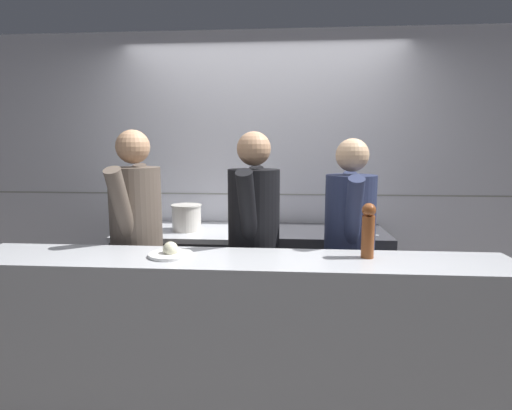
{
  "coord_description": "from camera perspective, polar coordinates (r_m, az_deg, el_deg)",
  "views": [
    {
      "loc": [
        0.2,
        -2.37,
        1.58
      ],
      "look_at": [
        -0.02,
        0.59,
        1.15
      ],
      "focal_mm": 28.0,
      "sensor_mm": 36.0,
      "label": 1
    }
  ],
  "objects": [
    {
      "name": "pepper_mill",
      "position": [
        2.26,
        15.73,
        -3.37
      ],
      "size": [
        0.08,
        0.08,
        0.3
      ],
      "color": "brown",
      "rests_on": "pass_counter"
    },
    {
      "name": "stock_pot",
      "position": [
        3.38,
        -9.89,
        -1.69
      ],
      "size": [
        0.25,
        0.25,
        0.22
      ],
      "color": "beige",
      "rests_on": "oven_range"
    },
    {
      "name": "chef_sous",
      "position": [
        2.68,
        -0.31,
        -5.63
      ],
      "size": [
        0.37,
        0.74,
        1.68
      ],
      "rotation": [
        0.0,
        0.0,
        -0.1
      ],
      "color": "black",
      "rests_on": "ground_plane"
    },
    {
      "name": "chef_line",
      "position": [
        2.77,
        13.15,
        -5.94
      ],
      "size": [
        0.35,
        0.72,
        1.64
      ],
      "rotation": [
        0.0,
        0.0,
        -0.06
      ],
      "color": "black",
      "rests_on": "ground_plane"
    },
    {
      "name": "wall_back_tiled",
      "position": [
        3.69,
        1.17,
        3.92
      ],
      "size": [
        8.0,
        0.06,
        2.6
      ],
      "color": "silver",
      "rests_on": "ground_plane"
    },
    {
      "name": "pass_counter",
      "position": [
        2.4,
        -2.82,
        -18.97
      ],
      "size": [
        3.03,
        0.45,
        0.98
      ],
      "color": "#B7BABF",
      "rests_on": "ground_plane"
    },
    {
      "name": "mixing_bowl_steel",
      "position": [
        3.37,
        13.61,
        -2.8
      ],
      "size": [
        0.28,
        0.28,
        0.11
      ],
      "color": "#B7BABF",
      "rests_on": "prep_counter"
    },
    {
      "name": "chefs_knife",
      "position": [
        3.29,
        13.31,
        -3.89
      ],
      "size": [
        0.36,
        0.15,
        0.02
      ],
      "color": "#B7BABF",
      "rests_on": "prep_counter"
    },
    {
      "name": "chef_head_cook",
      "position": [
        2.85,
        -16.64,
        -5.0
      ],
      "size": [
        0.35,
        0.74,
        1.7
      ],
      "rotation": [
        0.0,
        0.0,
        -0.02
      ],
      "color": "black",
      "rests_on": "ground_plane"
    },
    {
      "name": "plated_dish_main",
      "position": [
        2.29,
        -12.11,
        -6.66
      ],
      "size": [
        0.24,
        0.24,
        0.09
      ],
      "color": "white",
      "rests_on": "pass_counter"
    },
    {
      "name": "prep_counter",
      "position": [
        3.48,
        9.58,
        -10.89
      ],
      "size": [
        1.01,
        0.65,
        0.89
      ],
      "color": "#38383D",
      "rests_on": "ground_plane"
    },
    {
      "name": "ground_plane",
      "position": [
        2.86,
        -0.52,
        -25.36
      ],
      "size": [
        14.0,
        14.0,
        0.0
      ],
      "primitive_type": "plane",
      "color": "#4C4742"
    },
    {
      "name": "oven_range",
      "position": [
        3.56,
        -9.0,
        -10.45
      ],
      "size": [
        1.17,
        0.71,
        0.89
      ],
      "color": "#38383D",
      "rests_on": "ground_plane"
    }
  ]
}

